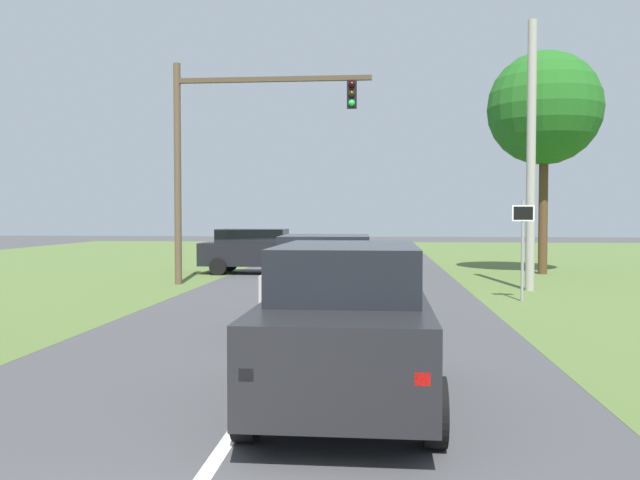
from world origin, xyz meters
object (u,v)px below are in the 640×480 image
object	(u,v)px
red_suv_near	(347,321)
keep_moving_sign	(523,237)
pickup_truck_lead	(326,280)
traffic_light	(227,140)
oak_tree_right	(544,109)
utility_pole_right	(531,156)
crossing_suv_far	(257,250)

from	to	relation	value
red_suv_near	keep_moving_sign	distance (m)	11.27
pickup_truck_lead	keep_moving_sign	distance (m)	6.84
traffic_light	keep_moving_sign	size ratio (longest dim) A/B	2.71
red_suv_near	oak_tree_right	size ratio (longest dim) A/B	0.52
keep_moving_sign	utility_pole_right	size ratio (longest dim) A/B	0.33
pickup_truck_lead	oak_tree_right	bearing A→B (deg)	60.06
pickup_truck_lead	utility_pole_right	distance (m)	9.86
keep_moving_sign	oak_tree_right	world-z (taller)	oak_tree_right
oak_tree_right	utility_pole_right	xyz separation A→B (m)	(-1.84, -6.09, -2.40)
utility_pole_right	oak_tree_right	bearing A→B (deg)	73.17
oak_tree_right	keep_moving_sign	bearing A→B (deg)	-106.68
keep_moving_sign	oak_tree_right	bearing A→B (deg)	73.32
keep_moving_sign	oak_tree_right	xyz separation A→B (m)	(2.64, 8.80, 4.85)
keep_moving_sign	crossing_suv_far	distance (m)	11.98
red_suv_near	crossing_suv_far	xyz separation A→B (m)	(-4.56, 18.39, -0.09)
pickup_truck_lead	crossing_suv_far	xyz separation A→B (m)	(-3.82, 12.55, -0.04)
pickup_truck_lead	traffic_light	xyz separation A→B (m)	(-4.01, 8.13, 3.92)
pickup_truck_lead	traffic_light	world-z (taller)	traffic_light
crossing_suv_far	red_suv_near	bearing A→B (deg)	-76.07
utility_pole_right	pickup_truck_lead	bearing A→B (deg)	-128.85
traffic_light	oak_tree_right	size ratio (longest dim) A/B	0.85
red_suv_near	traffic_light	distance (m)	15.26
keep_moving_sign	traffic_light	bearing A→B (deg)	158.40
keep_moving_sign	crossing_suv_far	size ratio (longest dim) A/B	0.60
pickup_truck_lead	utility_pole_right	size ratio (longest dim) A/B	0.66
red_suv_near	oak_tree_right	bearing A→B (deg)	70.09
keep_moving_sign	crossing_suv_far	bearing A→B (deg)	137.94
red_suv_near	oak_tree_right	distance (m)	21.15
keep_moving_sign	utility_pole_right	bearing A→B (deg)	73.65
traffic_light	crossing_suv_far	bearing A→B (deg)	87.56
crossing_suv_far	utility_pole_right	distance (m)	11.49
traffic_light	keep_moving_sign	world-z (taller)	traffic_light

